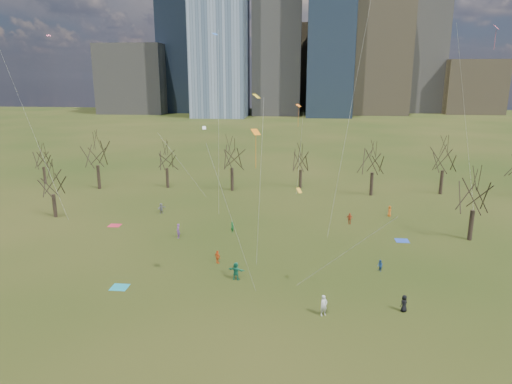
# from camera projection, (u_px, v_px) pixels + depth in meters

# --- Properties ---
(ground) EXTENTS (500.00, 500.00, 0.00)m
(ground) POSITION_uv_depth(u_px,v_px,m) (243.00, 299.00, 41.59)
(ground) COLOR black
(ground) RESTS_ON ground
(downtown_skyline) EXTENTS (212.50, 78.00, 118.00)m
(downtown_skyline) POSITION_uv_depth(u_px,v_px,m) (289.00, 37.00, 235.31)
(downtown_skyline) COLOR slate
(downtown_skyline) RESTS_ON ground
(bare_tree_row) EXTENTS (113.04, 29.80, 9.50)m
(bare_tree_row) POSITION_uv_depth(u_px,v_px,m) (270.00, 160.00, 75.99)
(bare_tree_row) COLOR black
(bare_tree_row) RESTS_ON ground
(blanket_teal) EXTENTS (1.60, 1.50, 0.03)m
(blanket_teal) POSITION_uv_depth(u_px,v_px,m) (120.00, 287.00, 43.78)
(blanket_teal) COLOR teal
(blanket_teal) RESTS_ON ground
(blanket_navy) EXTENTS (1.60, 1.50, 0.03)m
(blanket_navy) POSITION_uv_depth(u_px,v_px,m) (402.00, 241.00, 56.18)
(blanket_navy) COLOR #2544AD
(blanket_navy) RESTS_ON ground
(blanket_crimson) EXTENTS (1.60, 1.50, 0.03)m
(blanket_crimson) POSITION_uv_depth(u_px,v_px,m) (115.00, 225.00, 61.86)
(blanket_crimson) COLOR #BF263B
(blanket_crimson) RESTS_ON ground
(person_1) EXTENTS (0.80, 0.73, 1.83)m
(person_1) POSITION_uv_depth(u_px,v_px,m) (324.00, 305.00, 38.48)
(person_1) COLOR silver
(person_1) RESTS_ON ground
(person_4) EXTENTS (0.89, 0.81, 1.45)m
(person_4) POSITION_uv_depth(u_px,v_px,m) (218.00, 257.00, 49.24)
(person_4) COLOR orange
(person_4) RESTS_ON ground
(person_5) EXTENTS (1.77, 0.92, 1.82)m
(person_5) POSITION_uv_depth(u_px,v_px,m) (236.00, 271.00, 45.27)
(person_5) COLOR #186D4F
(person_5) RESTS_ON ground
(person_6) EXTENTS (0.89, 0.82, 1.52)m
(person_6) POSITION_uv_depth(u_px,v_px,m) (404.00, 303.00, 39.13)
(person_6) COLOR black
(person_6) RESTS_ON ground
(person_7) EXTENTS (0.56, 0.74, 1.85)m
(person_7) POSITION_uv_depth(u_px,v_px,m) (178.00, 231.00, 56.94)
(person_7) COLOR #794890
(person_7) RESTS_ON ground
(person_8) EXTENTS (0.66, 0.73, 1.23)m
(person_8) POSITION_uv_depth(u_px,v_px,m) (380.00, 266.00, 47.28)
(person_8) COLOR #2552A1
(person_8) RESTS_ON ground
(person_10) EXTENTS (0.92, 0.41, 1.55)m
(person_10) POSITION_uv_depth(u_px,v_px,m) (350.00, 218.00, 62.41)
(person_10) COLOR #A93318
(person_10) RESTS_ON ground
(person_11) EXTENTS (1.15, 1.46, 1.55)m
(person_11) POSITION_uv_depth(u_px,v_px,m) (161.00, 208.00, 67.22)
(person_11) COLOR slate
(person_11) RESTS_ON ground
(person_12) EXTENTS (0.76, 0.91, 1.58)m
(person_12) POSITION_uv_depth(u_px,v_px,m) (390.00, 211.00, 65.75)
(person_12) COLOR #CA5B16
(person_12) RESTS_ON ground
(person_13) EXTENTS (0.61, 0.61, 1.42)m
(person_13) POSITION_uv_depth(u_px,v_px,m) (232.00, 227.00, 59.12)
(person_13) COLOR #176B30
(person_13) RESTS_ON ground
(kites_airborne) EXTENTS (76.47, 42.04, 29.29)m
(kites_airborne) POSITION_uv_depth(u_px,v_px,m) (285.00, 137.00, 51.33)
(kites_airborne) COLOR orange
(kites_airborne) RESTS_ON ground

